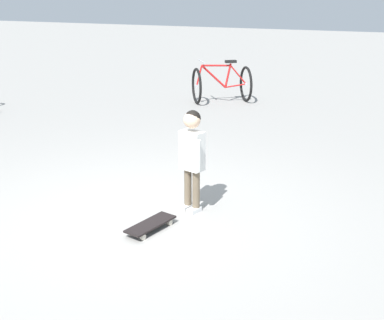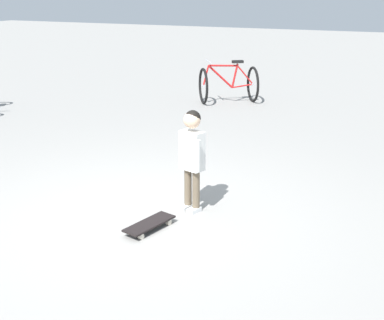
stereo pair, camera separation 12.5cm
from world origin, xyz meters
TOP-DOWN VIEW (x-y plane):
  - ground_plane at (0.00, 0.00)m, footprint 50.00×50.00m
  - child_person at (0.40, -0.46)m, footprint 0.30×0.31m
  - skateboard at (-0.19, -0.29)m, footprint 0.58×0.31m
  - bicycle_near at (5.54, 1.11)m, footprint 1.20×1.28m

SIDE VIEW (x-z plane):
  - ground_plane at x=0.00m, z-range 0.00..0.00m
  - skateboard at x=-0.19m, z-range 0.02..0.10m
  - bicycle_near at x=5.54m, z-range -0.04..0.80m
  - child_person at x=0.40m, z-range 0.13..1.19m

